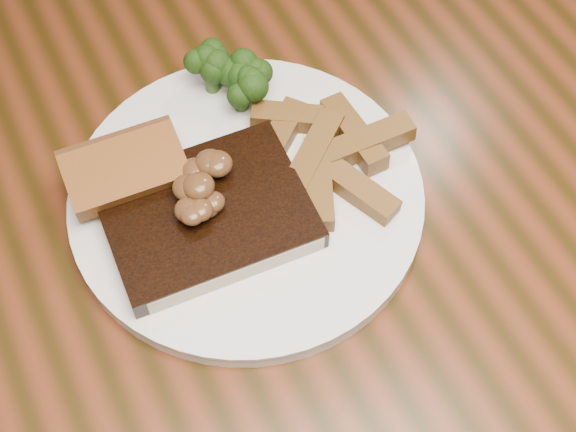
% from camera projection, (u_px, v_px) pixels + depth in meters
% --- Properties ---
extents(dining_table, '(1.60, 0.90, 0.75)m').
position_uv_depth(dining_table, '(284.00, 281.00, 0.74)').
color(dining_table, '#542410').
rests_on(dining_table, ground).
extents(plate, '(0.33, 0.33, 0.01)m').
position_uv_depth(plate, '(247.00, 198.00, 0.67)').
color(plate, white).
rests_on(plate, dining_table).
extents(steak, '(0.17, 0.13, 0.02)m').
position_uv_depth(steak, '(207.00, 215.00, 0.65)').
color(steak, black).
rests_on(steak, plate).
extents(steak_bone, '(0.15, 0.02, 0.02)m').
position_uv_depth(steak_bone, '(236.00, 271.00, 0.62)').
color(steak_bone, '#B9AA8F').
rests_on(steak_bone, plate).
extents(mushroom_pile, '(0.07, 0.07, 0.03)m').
position_uv_depth(mushroom_pile, '(196.00, 189.00, 0.63)').
color(mushroom_pile, '#523219').
rests_on(mushroom_pile, steak).
extents(garlic_bread, '(0.10, 0.06, 0.02)m').
position_uv_depth(garlic_bread, '(130.00, 184.00, 0.66)').
color(garlic_bread, brown).
rests_on(garlic_bread, plate).
extents(potato_wedges, '(0.11, 0.11, 0.02)m').
position_uv_depth(potato_wedges, '(330.00, 151.00, 0.68)').
color(potato_wedges, brown).
rests_on(potato_wedges, plate).
extents(broccoli_cluster, '(0.08, 0.08, 0.04)m').
position_uv_depth(broccoli_cluster, '(241.00, 90.00, 0.70)').
color(broccoli_cluster, '#1E3D0D').
rests_on(broccoli_cluster, plate).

